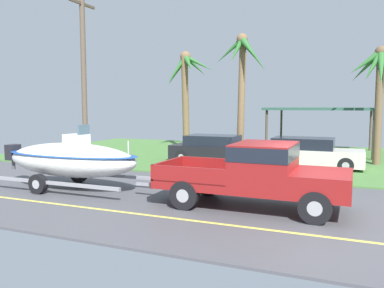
{
  "coord_description": "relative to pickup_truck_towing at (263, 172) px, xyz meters",
  "views": [
    {
      "loc": [
        0.89,
        -10.47,
        2.81
      ],
      "look_at": [
        -4.13,
        1.47,
        1.56
      ],
      "focal_mm": 36.55,
      "sensor_mm": 36.0,
      "label": 1
    }
  ],
  "objects": [
    {
      "name": "ground",
      "position": [
        1.41,
        8.35,
        -1.03
      ],
      "size": [
        36.0,
        22.0,
        0.11
      ],
      "color": "#4C4C51"
    },
    {
      "name": "pickup_truck_towing",
      "position": [
        0.0,
        0.0,
        0.0
      ],
      "size": [
        5.44,
        2.15,
        1.81
      ],
      "color": "maroon",
      "rests_on": "ground"
    },
    {
      "name": "boat_on_trailer",
      "position": [
        -6.58,
        -0.0,
        -0.0
      ],
      "size": [
        6.27,
        2.23,
        2.21
      ],
      "color": "gray",
      "rests_on": "ground"
    },
    {
      "name": "parked_sedan_near",
      "position": [
        0.29,
        7.84,
        -0.34
      ],
      "size": [
        4.76,
        1.88,
        1.38
      ],
      "color": "beige",
      "rests_on": "ground"
    },
    {
      "name": "parked_sedan_far",
      "position": [
        -4.08,
        7.73,
        -0.34
      ],
      "size": [
        4.5,
        1.92,
        1.38
      ],
      "color": "black",
      "rests_on": "ground"
    },
    {
      "name": "carport_awning",
      "position": [
        0.4,
        13.84,
        1.59
      ],
      "size": [
        6.02,
        5.2,
        2.73
      ],
      "color": "#4C4238",
      "rests_on": "ground"
    },
    {
      "name": "palm_tree_near_left",
      "position": [
        3.27,
        9.97,
        3.23
      ],
      "size": [
        2.87,
        2.99,
        5.63
      ],
      "color": "brown",
      "rests_on": "ground"
    },
    {
      "name": "palm_tree_near_right",
      "position": [
        -7.93,
        12.78,
        3.5
      ],
      "size": [
        3.44,
        2.78,
        6.34
      ],
      "color": "brown",
      "rests_on": "ground"
    },
    {
      "name": "palm_tree_mid",
      "position": [
        -3.33,
        9.92,
        3.84
      ],
      "size": [
        2.89,
        2.77,
        6.65
      ],
      "color": "brown",
      "rests_on": "ground"
    },
    {
      "name": "utility_pole",
      "position": [
        -9.48,
        4.51,
        3.18
      ],
      "size": [
        0.24,
        1.8,
        8.09
      ],
      "color": "brown",
      "rests_on": "ground"
    }
  ]
}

